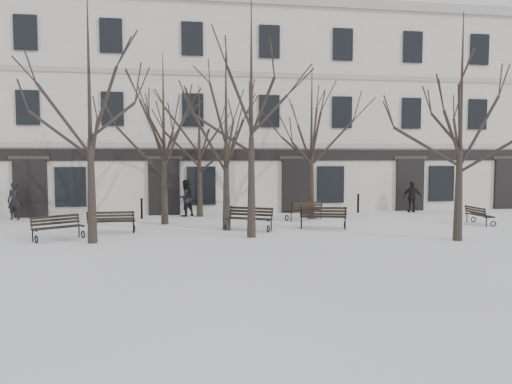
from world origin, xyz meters
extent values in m
plane|color=white|center=(0.00, 0.00, 0.00)|extent=(100.00, 100.00, 0.00)
cube|color=beige|center=(0.00, 13.00, 5.50)|extent=(40.00, 10.00, 11.00)
cube|color=#9F9992|center=(0.00, 7.97, 3.60)|extent=(40.00, 0.12, 0.25)
cube|color=#9F9992|center=(0.00, 7.97, 7.30)|extent=(40.00, 0.12, 0.25)
cube|color=black|center=(0.00, 7.96, 3.10)|extent=(40.00, 0.10, 0.60)
cube|color=black|center=(-10.00, 7.94, 1.45)|extent=(1.60, 0.22, 2.90)
cube|color=#2D2B28|center=(-10.00, 7.90, 2.95)|extent=(1.90, 0.08, 0.18)
cube|color=black|center=(-8.10, 7.95, 1.50)|extent=(1.50, 0.14, 2.00)
cube|color=black|center=(-3.50, 7.94, 1.45)|extent=(1.60, 0.22, 2.90)
cube|color=#2D2B28|center=(-3.50, 7.90, 2.95)|extent=(1.90, 0.08, 0.18)
cube|color=black|center=(-1.60, 7.95, 1.50)|extent=(1.50, 0.14, 2.00)
cube|color=black|center=(3.50, 7.94, 1.45)|extent=(1.60, 0.22, 2.90)
cube|color=#2D2B28|center=(3.50, 7.90, 2.95)|extent=(1.90, 0.08, 0.18)
cube|color=black|center=(5.40, 7.95, 1.50)|extent=(1.50, 0.14, 2.00)
cube|color=black|center=(10.00, 7.94, 1.45)|extent=(1.60, 0.22, 2.90)
cube|color=#2D2B28|center=(10.00, 7.90, 2.95)|extent=(1.90, 0.08, 0.18)
cube|color=black|center=(11.90, 7.95, 1.50)|extent=(1.50, 0.14, 2.00)
cube|color=black|center=(16.00, 7.94, 1.45)|extent=(1.60, 0.22, 2.90)
cube|color=#2D2B28|center=(16.00, 7.90, 2.95)|extent=(1.90, 0.08, 0.18)
cube|color=black|center=(-10.00, 7.95, 5.40)|extent=(1.10, 0.14, 1.70)
cube|color=black|center=(-10.00, 7.95, 9.00)|extent=(1.10, 0.14, 1.70)
cube|color=black|center=(-6.00, 7.95, 5.40)|extent=(1.10, 0.14, 1.70)
cube|color=black|center=(-6.00, 7.95, 9.00)|extent=(1.10, 0.14, 1.70)
cube|color=black|center=(-2.00, 7.95, 5.40)|extent=(1.10, 0.14, 1.70)
cube|color=black|center=(-2.00, 7.95, 9.00)|extent=(1.10, 0.14, 1.70)
cube|color=black|center=(2.00, 7.95, 5.40)|extent=(1.10, 0.14, 1.70)
cube|color=black|center=(2.00, 7.95, 9.00)|extent=(1.10, 0.14, 1.70)
cube|color=black|center=(6.00, 7.95, 5.40)|extent=(1.10, 0.14, 1.70)
cube|color=black|center=(6.00, 7.95, 9.00)|extent=(1.10, 0.14, 1.70)
cube|color=black|center=(10.00, 7.95, 5.40)|extent=(1.10, 0.14, 1.70)
cube|color=black|center=(10.00, 7.95, 9.00)|extent=(1.10, 0.14, 1.70)
cube|color=black|center=(14.00, 7.95, 5.40)|extent=(1.10, 0.14, 1.70)
cube|color=black|center=(14.00, 7.95, 9.00)|extent=(1.10, 0.14, 1.70)
cone|color=black|center=(-5.80, -0.18, 1.82)|extent=(0.34, 0.34, 3.63)
cone|color=black|center=(-0.88, 2.13, 1.57)|extent=(0.34, 0.34, 3.13)
cone|color=black|center=(-0.15, 0.16, 1.86)|extent=(0.34, 0.34, 3.71)
cone|color=black|center=(7.05, -1.74, 1.69)|extent=(0.34, 0.34, 3.39)
cone|color=black|center=(-3.41, 4.43, 1.57)|extent=(0.34, 0.34, 3.15)
cone|color=black|center=(-1.73, 7.00, 1.39)|extent=(0.34, 0.34, 2.77)
cone|color=black|center=(3.57, 5.28, 1.55)|extent=(0.34, 0.34, 3.09)
torus|color=black|center=(-7.73, 0.06, 0.14)|extent=(0.20, 0.27, 0.29)
cylinder|color=black|center=(-7.92, 0.36, 0.22)|extent=(0.05, 0.05, 0.44)
cube|color=black|center=(-7.83, 0.21, 0.44)|extent=(0.34, 0.48, 0.05)
torus|color=black|center=(-6.33, 0.98, 0.14)|extent=(0.20, 0.27, 0.29)
cylinder|color=black|center=(-6.52, 1.27, 0.22)|extent=(0.05, 0.05, 0.44)
cube|color=black|center=(-6.42, 1.13, 0.44)|extent=(0.34, 0.48, 0.05)
cube|color=black|center=(-7.01, 0.49, 0.46)|extent=(1.53, 1.04, 0.03)
cube|color=black|center=(-7.08, 0.60, 0.46)|extent=(1.53, 1.04, 0.03)
cube|color=black|center=(-7.16, 0.72, 0.46)|extent=(1.53, 1.04, 0.03)
cube|color=black|center=(-7.23, 0.83, 0.46)|extent=(1.53, 1.04, 0.03)
cube|color=black|center=(-7.25, 0.87, 0.59)|extent=(1.50, 1.00, 0.09)
cube|color=black|center=(-7.27, 0.88, 0.71)|extent=(1.50, 1.00, 0.09)
cube|color=black|center=(-7.28, 0.90, 0.83)|extent=(1.50, 1.00, 0.09)
cylinder|color=black|center=(-7.97, 0.42, 0.64)|extent=(0.11, 0.14, 0.49)
cylinder|color=black|center=(-6.56, 1.34, 0.64)|extent=(0.11, 0.14, 0.49)
torus|color=black|center=(-4.57, 2.21, 0.14)|extent=(0.05, 0.29, 0.29)
cylinder|color=black|center=(-4.58, 1.85, 0.23)|extent=(0.05, 0.05, 0.45)
cube|color=black|center=(-4.57, 2.03, 0.45)|extent=(0.05, 0.55, 0.05)
torus|color=black|center=(-6.28, 2.21, 0.14)|extent=(0.05, 0.29, 0.29)
cylinder|color=black|center=(-6.28, 1.85, 0.23)|extent=(0.05, 0.05, 0.45)
cube|color=black|center=(-6.28, 2.03, 0.45)|extent=(0.05, 0.55, 0.05)
cube|color=black|center=(-5.43, 2.25, 0.47)|extent=(1.81, 0.10, 0.04)
cube|color=black|center=(-5.43, 2.11, 0.47)|extent=(1.81, 0.10, 0.04)
cube|color=black|center=(-5.43, 1.97, 0.47)|extent=(1.81, 0.10, 0.04)
cube|color=black|center=(-5.43, 1.83, 0.47)|extent=(1.81, 0.10, 0.04)
cube|color=black|center=(-5.43, 1.79, 0.60)|extent=(1.81, 0.04, 0.09)
cube|color=black|center=(-5.43, 1.77, 0.72)|extent=(1.81, 0.04, 0.09)
cube|color=black|center=(-5.43, 1.75, 0.84)|extent=(1.81, 0.04, 0.09)
cylinder|color=black|center=(-4.58, 1.77, 0.65)|extent=(0.04, 0.14, 0.50)
cylinder|color=black|center=(-6.28, 1.77, 0.65)|extent=(0.04, 0.14, 0.50)
torus|color=black|center=(4.08, 1.86, 0.15)|extent=(0.13, 0.31, 0.31)
cylinder|color=black|center=(3.98, 1.49, 0.24)|extent=(0.05, 0.05, 0.48)
cube|color=black|center=(4.03, 1.68, 0.48)|extent=(0.21, 0.58, 0.05)
torus|color=black|center=(2.34, 2.35, 0.15)|extent=(0.13, 0.31, 0.31)
cylinder|color=black|center=(2.24, 1.98, 0.24)|extent=(0.05, 0.05, 0.48)
cube|color=black|center=(2.29, 2.16, 0.48)|extent=(0.21, 0.58, 0.05)
cube|color=black|center=(3.22, 2.15, 0.50)|extent=(1.87, 0.61, 0.04)
cube|color=black|center=(3.18, 2.00, 0.50)|extent=(1.87, 0.61, 0.04)
cube|color=black|center=(3.14, 1.86, 0.50)|extent=(1.87, 0.61, 0.04)
cube|color=black|center=(3.10, 1.71, 0.50)|extent=(1.87, 0.61, 0.04)
cube|color=black|center=(3.09, 1.67, 0.64)|extent=(1.86, 0.55, 0.10)
cube|color=black|center=(3.08, 1.65, 0.77)|extent=(1.86, 0.55, 0.10)
cube|color=black|center=(3.08, 1.63, 0.89)|extent=(1.86, 0.55, 0.10)
cylinder|color=black|center=(3.96, 1.41, 0.69)|extent=(0.08, 0.16, 0.53)
cylinder|color=black|center=(2.21, 1.90, 0.69)|extent=(0.08, 0.16, 0.53)
torus|color=black|center=(-0.89, 2.08, 0.15)|extent=(0.19, 0.29, 0.31)
cylinder|color=black|center=(-0.70, 2.41, 0.24)|extent=(0.05, 0.05, 0.48)
cube|color=black|center=(-0.80, 2.25, 0.48)|extent=(0.33, 0.54, 0.05)
torus|color=black|center=(0.69, 1.21, 0.15)|extent=(0.19, 0.29, 0.31)
cylinder|color=black|center=(0.87, 1.55, 0.24)|extent=(0.05, 0.05, 0.48)
cube|color=black|center=(0.78, 1.38, 0.48)|extent=(0.33, 0.54, 0.05)
cube|color=black|center=(-0.12, 1.61, 0.50)|extent=(1.72, 1.00, 0.04)
cube|color=black|center=(-0.05, 1.74, 0.50)|extent=(1.72, 1.00, 0.04)
cube|color=black|center=(0.02, 1.87, 0.50)|extent=(1.72, 1.00, 0.04)
cube|color=black|center=(0.10, 2.00, 0.50)|extent=(1.72, 1.00, 0.04)
cube|color=black|center=(0.12, 2.04, 0.64)|extent=(1.69, 0.95, 0.10)
cube|color=black|center=(0.13, 2.06, 0.76)|extent=(1.69, 0.95, 0.10)
cube|color=black|center=(0.14, 2.08, 0.89)|extent=(1.69, 0.95, 0.10)
cylinder|color=black|center=(-0.66, 2.49, 0.69)|extent=(0.11, 0.15, 0.53)
cylinder|color=black|center=(0.92, 1.62, 0.69)|extent=(0.11, 0.15, 0.53)
torus|color=black|center=(3.81, 5.27, 0.14)|extent=(0.15, 0.29, 0.29)
cylinder|color=black|center=(3.94, 4.93, 0.22)|extent=(0.05, 0.05, 0.45)
cube|color=black|center=(3.87, 5.10, 0.45)|extent=(0.24, 0.53, 0.05)
torus|color=black|center=(2.23, 4.66, 0.14)|extent=(0.15, 0.29, 0.29)
cylinder|color=black|center=(2.36, 4.32, 0.22)|extent=(0.05, 0.05, 0.45)
cube|color=black|center=(2.29, 4.49, 0.45)|extent=(0.24, 0.53, 0.05)
cube|color=black|center=(3.00, 5.00, 0.47)|extent=(1.71, 0.73, 0.03)
cube|color=black|center=(3.05, 4.87, 0.47)|extent=(1.71, 0.73, 0.03)
cube|color=black|center=(3.10, 4.74, 0.47)|extent=(1.71, 0.73, 0.03)
cube|color=black|center=(3.15, 4.61, 0.47)|extent=(1.71, 0.73, 0.03)
cube|color=black|center=(3.17, 4.57, 0.60)|extent=(1.69, 0.68, 0.09)
cube|color=black|center=(3.18, 4.55, 0.72)|extent=(1.69, 0.68, 0.09)
cube|color=black|center=(3.18, 4.53, 0.84)|extent=(1.69, 0.68, 0.09)
cylinder|color=black|center=(3.97, 4.86, 0.65)|extent=(0.09, 0.15, 0.50)
cylinder|color=black|center=(2.39, 4.25, 0.65)|extent=(0.09, 0.15, 0.50)
torus|color=black|center=(10.57, 1.29, 0.12)|extent=(0.26, 0.05, 0.26)
cylinder|color=black|center=(10.25, 1.30, 0.20)|extent=(0.04, 0.04, 0.40)
cube|color=black|center=(10.41, 1.30, 0.40)|extent=(0.49, 0.06, 0.04)
torus|color=black|center=(10.61, 2.80, 0.12)|extent=(0.26, 0.05, 0.26)
cylinder|color=black|center=(10.29, 2.81, 0.20)|extent=(0.04, 0.04, 0.40)
cube|color=black|center=(10.45, 2.81, 0.40)|extent=(0.49, 0.06, 0.04)
cube|color=black|center=(10.62, 2.05, 0.42)|extent=(0.13, 1.60, 0.03)
cube|color=black|center=(10.50, 2.05, 0.42)|extent=(0.13, 1.60, 0.03)
cube|color=black|center=(10.38, 2.06, 0.42)|extent=(0.13, 1.60, 0.03)
cube|color=black|center=(10.25, 2.06, 0.42)|extent=(0.13, 1.60, 0.03)
cube|color=black|center=(10.22, 2.06, 0.53)|extent=(0.08, 1.60, 0.08)
cube|color=black|center=(10.20, 2.06, 0.64)|extent=(0.08, 1.60, 0.08)
cube|color=black|center=(10.18, 2.06, 0.75)|extent=(0.08, 1.60, 0.08)
cylinder|color=black|center=(10.18, 1.30, 0.58)|extent=(0.13, 0.04, 0.44)
cylinder|color=black|center=(10.22, 2.82, 0.58)|extent=(0.13, 0.04, 0.44)
cylinder|color=black|center=(-4.55, 6.50, 0.46)|extent=(0.11, 0.11, 0.93)
sphere|color=black|center=(-4.55, 6.50, 0.95)|extent=(0.13, 0.13, 0.13)
cylinder|color=black|center=(6.75, 7.31, 0.48)|extent=(0.11, 0.11, 0.95)
sphere|color=black|center=(6.75, 7.31, 0.97)|extent=(0.13, 0.13, 0.13)
imported|color=black|center=(-10.50, 7.12, 0.00)|extent=(0.69, 0.48, 1.81)
imported|color=black|center=(-2.45, 7.19, 0.00)|extent=(1.14, 1.08, 1.85)
imported|color=black|center=(9.70, 7.03, 0.00)|extent=(1.05, 0.59, 1.68)
camera|label=1|loc=(-2.95, -18.08, 2.99)|focal=35.00mm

